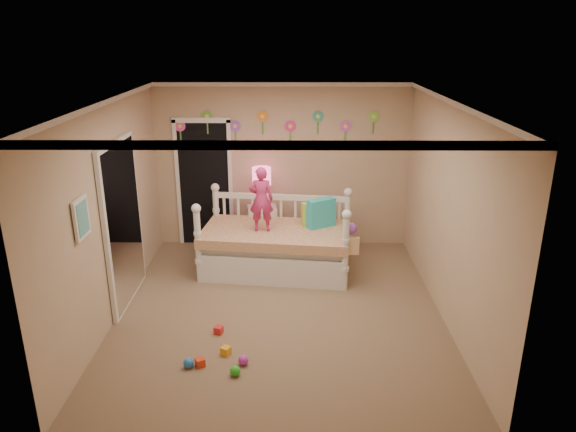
{
  "coord_description": "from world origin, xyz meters",
  "views": [
    {
      "loc": [
        0.15,
        -5.89,
        3.33
      ],
      "look_at": [
        0.1,
        0.6,
        1.05
      ],
      "focal_mm": 33.0,
      "sensor_mm": 36.0,
      "label": 1
    }
  ],
  "objects_px": {
    "child": "(261,199)",
    "nightstand": "(262,229)",
    "daybed": "(276,233)",
    "table_lamp": "(262,181)"
  },
  "relations": [
    {
      "from": "child",
      "to": "nightstand",
      "type": "distance_m",
      "value": 1.08
    },
    {
      "from": "child",
      "to": "table_lamp",
      "type": "bearing_deg",
      "value": -87.88
    },
    {
      "from": "child",
      "to": "nightstand",
      "type": "relative_size",
      "value": 1.27
    },
    {
      "from": "daybed",
      "to": "nightstand",
      "type": "bearing_deg",
      "value": 114.8
    },
    {
      "from": "nightstand",
      "to": "table_lamp",
      "type": "xyz_separation_m",
      "value": [
        0.0,
        0.0,
        0.79
      ]
    },
    {
      "from": "child",
      "to": "table_lamp",
      "type": "height_order",
      "value": "child"
    },
    {
      "from": "table_lamp",
      "to": "daybed",
      "type": "bearing_deg",
      "value": -71.88
    },
    {
      "from": "daybed",
      "to": "child",
      "type": "height_order",
      "value": "child"
    },
    {
      "from": "daybed",
      "to": "child",
      "type": "bearing_deg",
      "value": -157.02
    },
    {
      "from": "daybed",
      "to": "table_lamp",
      "type": "height_order",
      "value": "table_lamp"
    }
  ]
}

